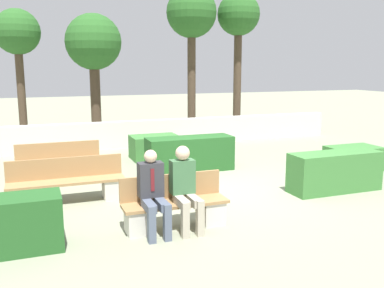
# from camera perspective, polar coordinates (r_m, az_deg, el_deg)

# --- Properties ---
(ground_plane) EXTENTS (60.00, 60.00, 0.00)m
(ground_plane) POSITION_cam_1_polar(r_m,az_deg,el_deg) (9.20, 4.00, -5.85)
(ground_plane) COLOR gray
(perimeter_wall) EXTENTS (12.84, 0.30, 0.85)m
(perimeter_wall) POSITION_cam_1_polar(r_m,az_deg,el_deg) (13.97, -4.99, 1.49)
(perimeter_wall) COLOR beige
(perimeter_wall) RESTS_ON ground_plane
(bench_front) EXTENTS (1.70, 0.49, 0.83)m
(bench_front) POSITION_cam_1_polar(r_m,az_deg,el_deg) (6.94, -2.29, -8.58)
(bench_front) COLOR #A37A4C
(bench_front) RESTS_ON ground_plane
(bench_left_side) EXTENTS (2.17, 0.48, 0.83)m
(bench_left_side) POSITION_cam_1_polar(r_m,az_deg,el_deg) (8.50, -16.33, -5.31)
(bench_left_side) COLOR #A37A4C
(bench_left_side) RESTS_ON ground_plane
(bench_right_side) EXTENTS (1.88, 0.48, 0.83)m
(bench_right_side) POSITION_cam_1_polar(r_m,az_deg,el_deg) (10.23, -17.28, -2.79)
(bench_right_side) COLOR #A37A4C
(bench_right_side) RESTS_ON ground_plane
(person_seated_man) EXTENTS (0.38, 0.64, 1.30)m
(person_seated_man) POSITION_cam_1_polar(r_m,az_deg,el_deg) (6.58, -5.24, -6.02)
(person_seated_man) COLOR #515B70
(person_seated_man) RESTS_ON ground_plane
(person_seated_woman) EXTENTS (0.38, 0.64, 1.33)m
(person_seated_woman) POSITION_cam_1_polar(r_m,az_deg,el_deg) (6.73, -0.96, -5.40)
(person_seated_woman) COLOR #B2A893
(person_seated_woman) RESTS_ON ground_plane
(hedge_block_near_right) EXTENTS (2.14, 0.69, 0.84)m
(hedge_block_near_right) POSITION_cam_1_polar(r_m,az_deg,el_deg) (10.58, -0.29, -1.33)
(hedge_block_near_right) COLOR #235623
(hedge_block_near_right) RESTS_ON ground_plane
(hedge_block_mid_left) EXTENTS (1.28, 0.81, 0.59)m
(hedge_block_mid_left) POSITION_cam_1_polar(r_m,az_deg,el_deg) (11.43, 20.70, -1.79)
(hedge_block_mid_left) COLOR #3D7A38
(hedge_block_mid_left) RESTS_ON ground_plane
(hedge_block_mid_right) EXTENTS (1.31, 0.90, 0.65)m
(hedge_block_mid_right) POSITION_cam_1_polar(r_m,az_deg,el_deg) (12.02, -4.99, -0.42)
(hedge_block_mid_right) COLOR #3D7A38
(hedge_block_mid_right) RESTS_ON ground_plane
(hedge_block_far_left) EXTENTS (1.97, 0.62, 0.82)m
(hedge_block_far_left) POSITION_cam_1_polar(r_m,az_deg,el_deg) (9.35, 18.51, -3.52)
(hedge_block_far_left) COLOR #3D7A38
(hedge_block_far_left) RESTS_ON ground_plane
(tree_leftmost) EXTENTS (1.46, 1.46, 4.39)m
(tree_leftmost) POSITION_cam_1_polar(r_m,az_deg,el_deg) (15.28, -22.26, 13.20)
(tree_leftmost) COLOR #473828
(tree_leftmost) RESTS_ON ground_plane
(tree_center_left) EXTENTS (1.88, 1.88, 4.32)m
(tree_center_left) POSITION_cam_1_polar(r_m,az_deg,el_deg) (15.18, -13.01, 12.79)
(tree_center_left) COLOR #473828
(tree_center_left) RESTS_ON ground_plane
(tree_center_right) EXTENTS (1.80, 1.80, 5.35)m
(tree_center_right) POSITION_cam_1_polar(r_m,az_deg,el_deg) (15.90, -0.06, 16.65)
(tree_center_right) COLOR #473828
(tree_center_right) RESTS_ON ground_plane
(tree_rightmost) EXTENTS (1.60, 1.60, 5.29)m
(tree_rightmost) POSITION_cam_1_polar(r_m,az_deg,el_deg) (16.83, 6.21, 16.17)
(tree_rightmost) COLOR #473828
(tree_rightmost) RESTS_ON ground_plane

